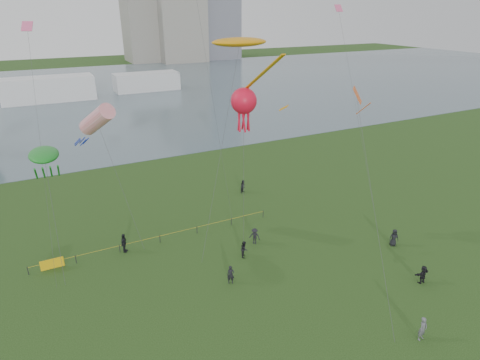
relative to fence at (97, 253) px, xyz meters
name	(u,v)px	position (x,y,z in m)	size (l,w,h in m)	color
ground_plane	(300,325)	(12.21, -15.94, -0.55)	(400.00, 400.00, 0.00)	#1A3611
lake	(96,93)	(12.21, 84.06, -0.53)	(400.00, 120.00, 0.08)	slate
building_mid	(178,16)	(58.21, 146.06, 18.45)	(20.00, 20.00, 38.00)	gray
building_low	(144,28)	(44.21, 152.06, 13.45)	(16.00, 18.00, 28.00)	gray
pavilion_left	(49,89)	(0.21, 79.06, 2.45)	(22.00, 8.00, 6.00)	silver
pavilion_right	(147,82)	(26.21, 82.06, 1.95)	(18.00, 7.00, 5.00)	silver
fence	(97,253)	(0.00, 0.00, 0.00)	(24.07, 0.07, 1.05)	black
kite_flyer	(423,329)	(19.17, -20.98, 0.39)	(0.69, 0.45, 1.89)	#5B5C63
spectator_a	(244,249)	(12.62, -6.02, 0.27)	(0.81, 0.63, 1.66)	black
spectator_b	(255,236)	(14.59, -4.46, 0.30)	(1.11, 0.64, 1.72)	black
spectator_c	(124,243)	(2.57, -0.11, 0.43)	(1.15, 0.48, 1.96)	black
spectator_d	(394,238)	(26.82, -10.95, 0.33)	(0.87, 0.56, 1.77)	black
spectator_e	(423,274)	(24.51, -16.44, 0.28)	(1.55, 0.50, 1.68)	black
spectator_f	(231,275)	(9.73, -9.11, 0.29)	(0.62, 0.41, 1.70)	black
spectator_g	(243,186)	(19.14, 6.96, 0.29)	(0.82, 0.64, 1.69)	black
kite_stingray	(240,43)	(15.17, 0.02, 18.37)	(9.28, 10.17, 19.42)	#3F3F42
kite_windsock	(97,120)	(2.29, 4.76, 11.52)	(4.51, 7.89, 13.92)	#3F3F42
kite_creature	(44,155)	(-2.77, 0.30, 10.18)	(2.36, 5.45, 11.18)	#3F3F42
kite_octopus	(244,101)	(14.75, -1.63, 13.30)	(2.46, 3.55, 15.14)	#3F3F42
kite_delta	(359,105)	(22.22, -8.83, 13.69)	(5.98, 12.97, 15.62)	#3F3F42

